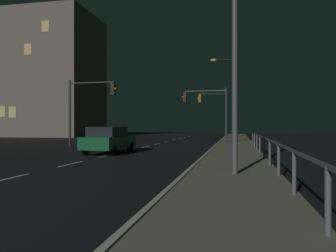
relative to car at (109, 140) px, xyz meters
name	(u,v)px	position (x,y,z in m)	size (l,w,h in m)	color
ground_plane	(132,150)	(0.46, 3.06, -0.82)	(112.00, 112.00, 0.00)	black
sidewalk_right	(236,150)	(7.33, 3.06, -0.75)	(2.90, 77.00, 0.14)	gray
lane_markings_center	(146,147)	(0.46, 6.56, -0.82)	(0.14, 50.00, 0.01)	silver
lane_edge_line	(214,146)	(5.63, 8.06, -0.82)	(0.14, 53.00, 0.01)	silver
car	(109,140)	(0.00, 0.00, 0.00)	(1.91, 4.44, 1.57)	#14592D
traffic_light_far_right	(206,104)	(4.56, 12.96, 2.87)	(4.22, 0.36, 5.01)	#38383D
traffic_light_mid_left	(90,99)	(-3.61, 5.23, 2.83)	(3.94, 0.40, 5.17)	#2D3033
traffic_light_far_center	(214,106)	(4.73, 21.01, 3.14)	(3.37, 0.70, 5.47)	#2D3033
street_lamp_median	(236,33)	(7.38, -8.34, 3.63)	(0.62, 1.97, 7.14)	#4C4C51
street_lamp_corner	(229,92)	(6.73, 11.89, 3.85)	(2.04, 1.16, 7.52)	#2D3033
barrier_fence	(267,144)	(8.63, -3.93, 0.05)	(0.09, 25.11, 0.98)	#59595E
building_distant	(24,77)	(-25.03, 27.84, 8.32)	(22.70, 11.43, 18.27)	#6B6056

